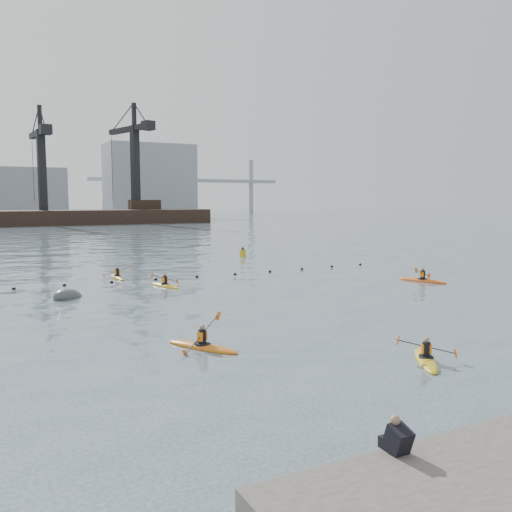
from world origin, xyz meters
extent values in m
plane|color=#394A53|center=(0.00, 0.00, 0.00)|extent=(400.00, 400.00, 0.00)
cube|color=black|center=(-5.50, -5.80, 0.78)|extent=(0.38, 0.60, 0.67)
cube|color=black|center=(-5.50, -5.58, 0.62)|extent=(0.34, 0.40, 0.24)
sphere|color=#8C6651|center=(-5.50, -5.70, 1.16)|extent=(0.21, 0.21, 0.21)
sphere|color=black|center=(-11.00, 22.75, 0.03)|extent=(0.24, 0.24, 0.24)
sphere|color=black|center=(-8.00, 22.72, 0.03)|extent=(0.24, 0.24, 0.24)
sphere|color=black|center=(-5.00, 22.58, 0.03)|extent=(0.24, 0.24, 0.24)
sphere|color=black|center=(-2.00, 22.41, 0.03)|extent=(0.24, 0.24, 0.24)
sphere|color=black|center=(1.00, 22.28, 0.03)|extent=(0.24, 0.24, 0.24)
sphere|color=black|center=(4.00, 22.25, 0.03)|extent=(0.24, 0.24, 0.24)
sphere|color=black|center=(7.00, 22.34, 0.03)|extent=(0.24, 0.24, 0.24)
sphere|color=black|center=(10.00, 22.50, 0.03)|extent=(0.24, 0.24, 0.24)
sphere|color=black|center=(13.00, 22.66, 0.03)|extent=(0.24, 0.24, 0.24)
sphere|color=black|center=(16.00, 22.75, 0.03)|extent=(0.24, 0.24, 0.24)
cube|color=black|center=(0.00, 110.00, 0.85)|extent=(72.00, 12.00, 4.50)
cube|color=black|center=(22.00, 110.00, 4.20)|extent=(7.00, 3.00, 2.20)
cube|color=black|center=(0.00, 110.00, 11.60)|extent=(1.73, 1.73, 17.00)
cube|color=black|center=(-0.20, 112.24, 19.50)|extent=(2.50, 15.05, 1.20)
cube|color=black|center=(0.46, 104.77, 19.50)|extent=(2.42, 2.78, 2.00)
cube|color=black|center=(0.00, 110.00, 22.60)|extent=(0.87, 0.87, 5.00)
cube|color=black|center=(20.00, 110.00, 12.60)|extent=(1.96, 1.96, 19.00)
cube|color=black|center=(19.34, 112.46, 21.50)|extent=(5.56, 16.73, 1.20)
cube|color=black|center=(21.54, 104.25, 21.50)|extent=(2.80, 3.08, 2.00)
cube|color=black|center=(20.00, 110.00, 24.60)|extent=(0.98, 0.98, 5.00)
cube|color=gray|center=(-5.00, 150.00, 7.00)|extent=(30.00, 14.00, 14.00)
cube|color=gray|center=(35.00, 150.00, 11.00)|extent=(26.00, 14.00, 22.00)
cube|color=gray|center=(55.00, 170.00, 12.00)|extent=(70.00, 2.00, 1.20)
cylinder|color=gray|center=(30.00, 170.00, 10.00)|extent=(1.60, 1.60, 20.00)
cylinder|color=gray|center=(80.00, 170.00, 10.00)|extent=(1.60, 1.60, 20.00)
ellipsoid|color=#CD6613|center=(-5.50, 4.89, 0.04)|extent=(2.21, 3.11, 0.32)
cylinder|color=black|center=(-5.50, 4.89, 0.17)|extent=(0.83, 0.83, 0.06)
cylinder|color=black|center=(-5.50, 4.89, 0.45)|extent=(0.30, 0.30, 0.53)
cube|color=orange|center=(-5.50, 4.89, 0.47)|extent=(0.43, 0.38, 0.34)
sphere|color=#8C6651|center=(-5.50, 4.89, 0.81)|extent=(0.21, 0.21, 0.21)
cylinder|color=black|center=(-5.50, 4.89, 0.56)|extent=(1.71, 1.04, 1.09)
cube|color=#D85914|center=(-6.39, 4.36, 0.06)|extent=(0.25, 0.23, 0.33)
cube|color=#D85914|center=(-4.61, 5.42, 1.05)|extent=(0.25, 0.23, 0.33)
ellipsoid|color=gold|center=(0.80, -0.23, 0.04)|extent=(2.25, 2.85, 0.30)
cylinder|color=black|center=(0.80, -0.23, 0.16)|extent=(0.80, 0.80, 0.06)
cylinder|color=black|center=(0.80, -0.23, 0.43)|extent=(0.29, 0.29, 0.50)
cube|color=orange|center=(0.80, -0.23, 0.45)|extent=(0.40, 0.37, 0.32)
sphere|color=#8C6651|center=(0.80, -0.23, 0.76)|extent=(0.20, 0.20, 0.20)
cylinder|color=black|center=(0.80, -0.23, 0.52)|extent=(1.71, 1.21, 0.46)
cube|color=#D85914|center=(0.00, 0.32, 0.72)|extent=(0.17, 0.17, 0.33)
cube|color=#D85914|center=(1.59, -0.79, 0.32)|extent=(0.17, 0.17, 0.33)
ellipsoid|color=yellow|center=(-2.26, 19.51, 0.04)|extent=(1.41, 3.07, 0.30)
cylinder|color=black|center=(-2.26, 19.51, 0.16)|extent=(0.70, 0.70, 0.06)
cylinder|color=black|center=(-2.26, 19.51, 0.42)|extent=(0.28, 0.28, 0.49)
cube|color=orange|center=(-2.26, 19.51, 0.44)|extent=(0.38, 0.29, 0.32)
sphere|color=#8C6651|center=(-2.26, 19.51, 0.76)|extent=(0.20, 0.20, 0.20)
cylinder|color=black|center=(-2.26, 19.51, 0.52)|extent=(1.91, 0.58, 0.69)
cube|color=#D85914|center=(-3.19, 19.25, 0.82)|extent=(0.18, 0.17, 0.32)
cube|color=#D85914|center=(-1.34, 19.77, 0.21)|extent=(0.18, 0.17, 0.32)
ellipsoid|color=#E05315|center=(14.00, 13.44, 0.04)|extent=(1.89, 3.38, 0.34)
cylinder|color=black|center=(14.00, 13.44, 0.18)|extent=(0.82, 0.82, 0.06)
cylinder|color=black|center=(14.00, 13.44, 0.47)|extent=(0.32, 0.32, 0.55)
cube|color=orange|center=(14.00, 13.44, 0.49)|extent=(0.44, 0.36, 0.36)
sphere|color=#8C6651|center=(14.00, 13.44, 0.84)|extent=(0.22, 0.22, 0.22)
cylinder|color=black|center=(14.00, 13.44, 0.58)|extent=(2.08, 0.88, 0.70)
cube|color=#D85914|center=(15.00, 13.84, 0.27)|extent=(0.20, 0.19, 0.36)
cube|color=#D85914|center=(13.00, 13.03, 0.89)|extent=(0.20, 0.19, 0.36)
ellipsoid|color=#C68A17|center=(-4.14, 24.62, 0.04)|extent=(0.73, 3.01, 0.30)
cylinder|color=black|center=(-4.14, 24.62, 0.16)|extent=(0.58, 0.58, 0.06)
cylinder|color=black|center=(-4.14, 24.62, 0.42)|extent=(0.28, 0.28, 0.48)
cube|color=orange|center=(-4.14, 24.62, 0.44)|extent=(0.34, 0.22, 0.32)
sphere|color=#8C6651|center=(-4.14, 24.62, 0.75)|extent=(0.20, 0.20, 0.20)
cylinder|color=black|center=(-4.14, 24.62, 0.51)|extent=(1.99, 0.12, 0.56)
cube|color=#D85914|center=(-5.09, 24.58, 0.27)|extent=(0.13, 0.14, 0.32)
cube|color=#D85914|center=(-3.19, 24.67, 0.76)|extent=(0.13, 0.14, 0.32)
ellipsoid|color=#3D4042|center=(-8.43, 18.20, 0.00)|extent=(2.49, 2.45, 1.46)
cylinder|color=gold|center=(10.06, 33.41, 0.26)|extent=(0.62, 0.62, 0.79)
cone|color=black|center=(10.06, 33.41, 0.84)|extent=(0.39, 0.39, 0.31)
camera|label=1|loc=(-12.87, -13.79, 5.64)|focal=38.00mm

